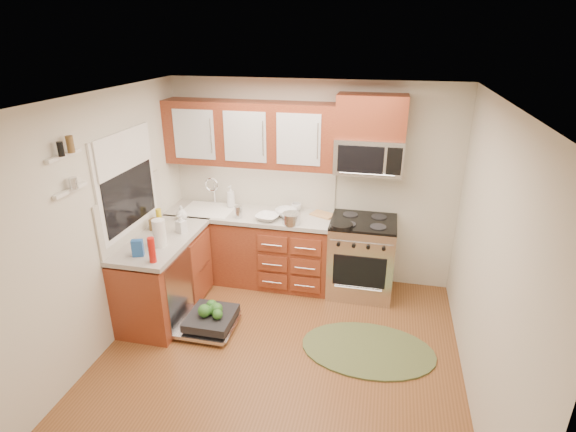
% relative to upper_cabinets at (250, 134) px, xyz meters
% --- Properties ---
extents(floor, '(3.50, 3.50, 0.00)m').
position_rel_upper_cabinets_xyz_m(floor, '(0.73, -1.57, -1.88)').
color(floor, brown).
rests_on(floor, ground).
extents(ceiling, '(3.50, 3.50, 0.00)m').
position_rel_upper_cabinets_xyz_m(ceiling, '(0.73, -1.57, 0.62)').
color(ceiling, white).
rests_on(ceiling, ground).
extents(wall_back, '(3.50, 0.04, 2.50)m').
position_rel_upper_cabinets_xyz_m(wall_back, '(0.73, 0.18, -0.62)').
color(wall_back, beige).
rests_on(wall_back, ground).
extents(wall_front, '(3.50, 0.04, 2.50)m').
position_rel_upper_cabinets_xyz_m(wall_front, '(0.73, -3.33, -0.62)').
color(wall_front, beige).
rests_on(wall_front, ground).
extents(wall_left, '(0.04, 3.50, 2.50)m').
position_rel_upper_cabinets_xyz_m(wall_left, '(-1.02, -1.57, -0.62)').
color(wall_left, beige).
rests_on(wall_left, ground).
extents(wall_right, '(0.04, 3.50, 2.50)m').
position_rel_upper_cabinets_xyz_m(wall_right, '(2.48, -1.57, -0.62)').
color(wall_right, beige).
rests_on(wall_right, ground).
extents(base_cabinet_back, '(2.05, 0.60, 0.85)m').
position_rel_upper_cabinets_xyz_m(base_cabinet_back, '(0.00, -0.12, -1.45)').
color(base_cabinet_back, maroon).
rests_on(base_cabinet_back, ground).
extents(base_cabinet_left, '(0.60, 1.25, 0.85)m').
position_rel_upper_cabinets_xyz_m(base_cabinet_left, '(-0.72, -1.05, -1.45)').
color(base_cabinet_left, maroon).
rests_on(base_cabinet_left, ground).
extents(countertop_back, '(2.07, 0.64, 0.05)m').
position_rel_upper_cabinets_xyz_m(countertop_back, '(0.00, -0.14, -0.97)').
color(countertop_back, '#AAA49B').
rests_on(countertop_back, base_cabinet_back).
extents(countertop_left, '(0.64, 1.27, 0.05)m').
position_rel_upper_cabinets_xyz_m(countertop_left, '(-0.71, -1.05, -0.97)').
color(countertop_left, '#AAA49B').
rests_on(countertop_left, base_cabinet_left).
extents(backsplash_back, '(2.05, 0.02, 0.57)m').
position_rel_upper_cabinets_xyz_m(backsplash_back, '(0.00, 0.16, -0.67)').
color(backsplash_back, beige).
rests_on(backsplash_back, ground).
extents(backsplash_left, '(0.02, 1.25, 0.57)m').
position_rel_upper_cabinets_xyz_m(backsplash_left, '(-1.01, -1.05, -0.67)').
color(backsplash_left, beige).
rests_on(backsplash_left, ground).
extents(upper_cabinets, '(2.05, 0.35, 0.75)m').
position_rel_upper_cabinets_xyz_m(upper_cabinets, '(0.00, 0.00, 0.00)').
color(upper_cabinets, maroon).
rests_on(upper_cabinets, ground).
extents(cabinet_over_mw, '(0.76, 0.35, 0.47)m').
position_rel_upper_cabinets_xyz_m(cabinet_over_mw, '(1.41, 0.00, 0.26)').
color(cabinet_over_mw, maroon).
rests_on(cabinet_over_mw, ground).
extents(range, '(0.76, 0.64, 0.95)m').
position_rel_upper_cabinets_xyz_m(range, '(1.41, -0.15, -1.40)').
color(range, silver).
rests_on(range, ground).
extents(microwave, '(0.76, 0.38, 0.40)m').
position_rel_upper_cabinets_xyz_m(microwave, '(1.41, -0.02, -0.18)').
color(microwave, silver).
rests_on(microwave, ground).
extents(sink, '(0.62, 0.50, 0.26)m').
position_rel_upper_cabinets_xyz_m(sink, '(-0.52, -0.16, -1.07)').
color(sink, white).
rests_on(sink, ground).
extents(dishwasher, '(0.70, 0.60, 0.20)m').
position_rel_upper_cabinets_xyz_m(dishwasher, '(-0.13, -1.27, -1.77)').
color(dishwasher, silver).
rests_on(dishwasher, ground).
extents(window, '(0.03, 1.05, 1.05)m').
position_rel_upper_cabinets_xyz_m(window, '(-1.01, -1.07, -0.32)').
color(window, white).
rests_on(window, ground).
extents(window_blind, '(0.02, 0.96, 0.40)m').
position_rel_upper_cabinets_xyz_m(window_blind, '(-0.98, -1.07, 0.00)').
color(window_blind, white).
rests_on(window_blind, ground).
extents(shelf_upper, '(0.04, 0.40, 0.03)m').
position_rel_upper_cabinets_xyz_m(shelf_upper, '(-0.99, -1.92, 0.17)').
color(shelf_upper, white).
rests_on(shelf_upper, ground).
extents(shelf_lower, '(0.04, 0.40, 0.03)m').
position_rel_upper_cabinets_xyz_m(shelf_lower, '(-0.99, -1.92, -0.12)').
color(shelf_lower, white).
rests_on(shelf_lower, ground).
extents(rug, '(1.52, 1.18, 0.02)m').
position_rel_upper_cabinets_xyz_m(rug, '(1.58, -1.26, -1.86)').
color(rug, '#565E35').
rests_on(rug, ground).
extents(skillet, '(0.34, 0.34, 0.05)m').
position_rel_upper_cabinets_xyz_m(skillet, '(1.17, -0.40, -0.90)').
color(skillet, black).
rests_on(skillet, range).
extents(stock_pot, '(0.24, 0.24, 0.13)m').
position_rel_upper_cabinets_xyz_m(stock_pot, '(0.58, -0.35, -0.89)').
color(stock_pot, silver).
rests_on(stock_pot, countertop_back).
extents(cutting_board, '(0.33, 0.28, 0.02)m').
position_rel_upper_cabinets_xyz_m(cutting_board, '(0.91, -0.02, -0.94)').
color(cutting_board, tan).
rests_on(cutting_board, countertop_back).
extents(canister, '(0.11, 0.11, 0.15)m').
position_rel_upper_cabinets_xyz_m(canister, '(-0.07, -0.32, -0.88)').
color(canister, silver).
rests_on(canister, countertop_back).
extents(paper_towel_roll, '(0.14, 0.14, 0.29)m').
position_rel_upper_cabinets_xyz_m(paper_towel_roll, '(-0.62, -1.22, -0.81)').
color(paper_towel_roll, white).
rests_on(paper_towel_roll, countertop_left).
extents(mustard_bottle, '(0.07, 0.07, 0.19)m').
position_rel_upper_cabinets_xyz_m(mustard_bottle, '(-0.90, -0.72, -0.85)').
color(mustard_bottle, yellow).
rests_on(mustard_bottle, countertop_left).
extents(red_bottle, '(0.08, 0.08, 0.26)m').
position_rel_upper_cabinets_xyz_m(red_bottle, '(-0.52, -1.56, -0.82)').
color(red_bottle, '#B3150E').
rests_on(red_bottle, countertop_left).
extents(wooden_box, '(0.14, 0.10, 0.13)m').
position_rel_upper_cabinets_xyz_m(wooden_box, '(-0.85, -0.86, -0.88)').
color(wooden_box, brown).
rests_on(wooden_box, countertop_left).
extents(blue_carton, '(0.12, 0.10, 0.17)m').
position_rel_upper_cabinets_xyz_m(blue_carton, '(-0.73, -1.48, -0.86)').
color(blue_carton, '#21529D').
rests_on(blue_carton, countertop_left).
extents(bowl_a, '(0.31, 0.31, 0.07)m').
position_rel_upper_cabinets_xyz_m(bowl_a, '(0.28, -0.31, -0.92)').
color(bowl_a, '#999999').
rests_on(bowl_a, countertop_back).
extents(bowl_b, '(0.33, 0.33, 0.08)m').
position_rel_upper_cabinets_xyz_m(bowl_b, '(0.47, -0.13, -0.91)').
color(bowl_b, '#999999').
rests_on(bowl_b, countertop_back).
extents(cup, '(0.13, 0.13, 0.10)m').
position_rel_upper_cabinets_xyz_m(cup, '(0.56, 0.05, -0.90)').
color(cup, '#999999').
rests_on(cup, countertop_back).
extents(soap_bottle_a, '(0.14, 0.14, 0.28)m').
position_rel_upper_cabinets_xyz_m(soap_bottle_a, '(-0.27, -0.00, -0.81)').
color(soap_bottle_a, '#999999').
rests_on(soap_bottle_a, countertop_back).
extents(soap_bottle_b, '(0.12, 0.12, 0.21)m').
position_rel_upper_cabinets_xyz_m(soap_bottle_b, '(-0.56, -0.85, -0.85)').
color(soap_bottle_b, '#999999').
rests_on(soap_bottle_b, countertop_left).
extents(soap_bottle_c, '(0.17, 0.17, 0.18)m').
position_rel_upper_cabinets_xyz_m(soap_bottle_c, '(-0.71, -0.52, -0.86)').
color(soap_bottle_c, '#999999').
rests_on(soap_bottle_c, countertop_left).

